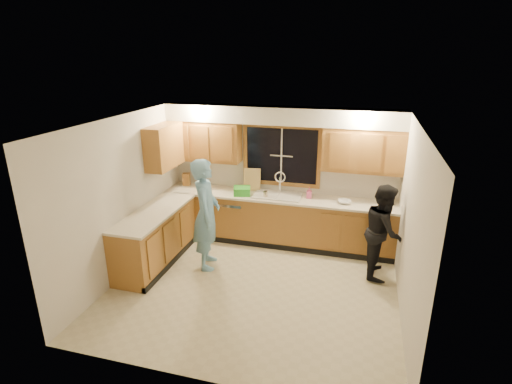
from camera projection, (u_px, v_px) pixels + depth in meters
The scene contains 26 objects.
floor at pixel (254, 287), 6.06m from camera, with size 4.20×4.20×0.00m, color #C4B997.
ceiling at pixel (253, 123), 5.24m from camera, with size 4.20×4.20×0.00m, color white.
wall_back at pixel (281, 174), 7.38m from camera, with size 4.20×4.20×0.00m, color beige.
wall_left at pixel (123, 198), 6.17m from camera, with size 3.80×3.80×0.00m, color beige.
wall_right at pixel (411, 227), 5.13m from camera, with size 3.80×3.80×0.00m, color beige.
base_cabinets_back at pixel (277, 220), 7.37m from camera, with size 4.20×0.60×0.88m, color #9D672D.
base_cabinets_left at pixel (156, 238), 6.68m from camera, with size 0.60×1.90×0.88m, color #9D672D.
countertop_back at pixel (277, 197), 7.21m from camera, with size 4.20×0.63×0.04m, color beige.
countertop_left at pixel (155, 212), 6.53m from camera, with size 0.63×1.90×0.04m, color beige.
upper_cabinets_left at pixel (205, 141), 7.39m from camera, with size 1.35×0.33×0.75m, color #9D672D.
upper_cabinets_right at pixel (363, 150), 6.68m from camera, with size 1.35×0.33×0.75m, color #9D672D.
upper_cabinets_return at pixel (164, 146), 6.96m from camera, with size 0.33×0.90×0.75m, color #9D672D.
soffit at pixel (280, 116), 6.86m from camera, with size 4.20×0.35×0.30m, color beige.
window_frame at pixel (282, 156), 7.25m from camera, with size 1.44×0.03×1.14m.
sink at pixel (277, 199), 7.24m from camera, with size 0.86×0.52×0.57m.
dishwasher at pixel (233, 217), 7.59m from camera, with size 0.60×0.56×0.82m, color silver.
stove at pixel (138, 253), 6.16m from camera, with size 0.58×0.75×0.90m, color silver.
man at pixel (206, 214), 6.41m from camera, with size 0.67×0.44×1.84m, color #679EC4.
woman at pixel (383, 231), 6.19m from camera, with size 0.73×0.57×1.51m, color black.
knife_block at pixel (186, 179), 7.77m from camera, with size 0.13×0.11×0.24m, color #9E662B.
cutting_board at pixel (252, 179), 7.46m from camera, with size 0.32×0.02×0.42m, color tan.
dish_crate at pixel (242, 191), 7.27m from camera, with size 0.30×0.28×0.14m, color green.
soap_bottle at pixel (309, 193), 7.08m from camera, with size 0.09×0.09×0.20m, color #D85287.
bowl at pixel (344, 202), 6.86m from camera, with size 0.23×0.23×0.06m, color silver.
can_left at pixel (265, 194), 7.12m from camera, with size 0.07×0.07×0.12m, color #C4B697.
can_right at pixel (266, 195), 7.10m from camera, with size 0.07×0.07×0.13m, color #C4B697.
Camera 1 is at (1.42, -5.05, 3.38)m, focal length 28.00 mm.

